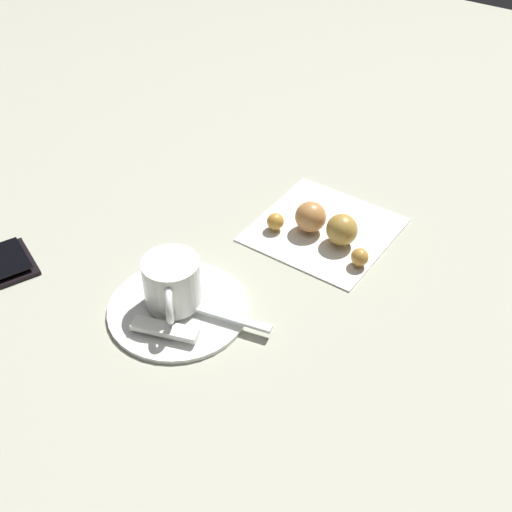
{
  "coord_description": "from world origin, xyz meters",
  "views": [
    {
      "loc": [
        -0.47,
        -0.32,
        0.5
      ],
      "look_at": [
        -0.01,
        -0.02,
        0.02
      ],
      "focal_mm": 47.63,
      "sensor_mm": 36.0,
      "label": 1
    }
  ],
  "objects_px": {
    "espresso_cup": "(172,282)",
    "sugar_packet": "(163,328)",
    "saucer": "(178,307)",
    "napkin": "(324,229)",
    "croissant": "(325,225)",
    "teaspoon": "(191,305)"
  },
  "relations": [
    {
      "from": "saucer",
      "to": "napkin",
      "type": "bearing_deg",
      "value": -17.02
    },
    {
      "from": "saucer",
      "to": "espresso_cup",
      "type": "xyz_separation_m",
      "value": [
        0.0,
        0.01,
        0.03
      ]
    },
    {
      "from": "saucer",
      "to": "croissant",
      "type": "relative_size",
      "value": 1.04
    },
    {
      "from": "espresso_cup",
      "to": "napkin",
      "type": "bearing_deg",
      "value": -18.44
    },
    {
      "from": "espresso_cup",
      "to": "sugar_packet",
      "type": "bearing_deg",
      "value": -157.24
    },
    {
      "from": "espresso_cup",
      "to": "teaspoon",
      "type": "xyz_separation_m",
      "value": [
        0.0,
        -0.02,
        -0.02
      ]
    },
    {
      "from": "saucer",
      "to": "napkin",
      "type": "xyz_separation_m",
      "value": [
        0.2,
        -0.06,
        -0.0
      ]
    },
    {
      "from": "napkin",
      "to": "croissant",
      "type": "xyz_separation_m",
      "value": [
        -0.02,
        -0.01,
        0.02
      ]
    },
    {
      "from": "saucer",
      "to": "espresso_cup",
      "type": "distance_m",
      "value": 0.03
    },
    {
      "from": "teaspoon",
      "to": "espresso_cup",
      "type": "bearing_deg",
      "value": 98.64
    },
    {
      "from": "espresso_cup",
      "to": "croissant",
      "type": "xyz_separation_m",
      "value": [
        0.18,
        -0.07,
        -0.02
      ]
    },
    {
      "from": "sugar_packet",
      "to": "croissant",
      "type": "distance_m",
      "value": 0.23
    },
    {
      "from": "espresso_cup",
      "to": "croissant",
      "type": "height_order",
      "value": "espresso_cup"
    },
    {
      "from": "sugar_packet",
      "to": "napkin",
      "type": "xyz_separation_m",
      "value": [
        0.24,
        -0.05,
        -0.01
      ]
    },
    {
      "from": "teaspoon",
      "to": "napkin",
      "type": "bearing_deg",
      "value": -13.48
    },
    {
      "from": "saucer",
      "to": "croissant",
      "type": "distance_m",
      "value": 0.2
    },
    {
      "from": "saucer",
      "to": "sugar_packet",
      "type": "bearing_deg",
      "value": -163.92
    },
    {
      "from": "espresso_cup",
      "to": "sugar_packet",
      "type": "xyz_separation_m",
      "value": [
        -0.04,
        -0.02,
        -0.02
      ]
    },
    {
      "from": "saucer",
      "to": "sugar_packet",
      "type": "xyz_separation_m",
      "value": [
        -0.04,
        -0.01,
        0.01
      ]
    },
    {
      "from": "saucer",
      "to": "napkin",
      "type": "distance_m",
      "value": 0.21
    },
    {
      "from": "napkin",
      "to": "teaspoon",
      "type": "bearing_deg",
      "value": 166.52
    },
    {
      "from": "espresso_cup",
      "to": "teaspoon",
      "type": "height_order",
      "value": "espresso_cup"
    }
  ]
}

